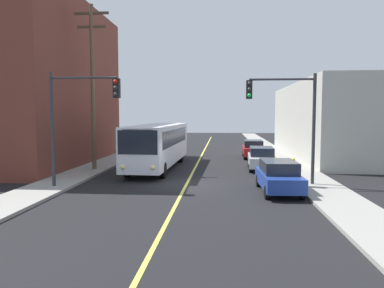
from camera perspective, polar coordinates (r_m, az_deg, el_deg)
name	(u,v)px	position (r m, az deg, el deg)	size (l,w,h in m)	color
ground_plane	(187,184)	(20.94, -0.85, -6.27)	(120.00, 120.00, 0.00)	black
sidewalk_left	(113,160)	(32.08, -12.07, -2.46)	(2.50, 90.00, 0.15)	gray
sidewalk_right	(286,162)	(31.15, 14.42, -2.71)	(2.50, 90.00, 0.15)	gray
lane_stripe_center	(202,155)	(35.74, 1.51, -1.76)	(0.16, 60.00, 0.01)	#D8CC4C
building_left_brick	(28,85)	(32.42, -24.11, 8.41)	(10.00, 16.82, 12.68)	brown
building_right_warehouse	(356,120)	(37.83, 24.07, 3.36)	(12.00, 21.65, 6.81)	#B2B2A8
city_bus	(159,144)	(27.15, -5.15, 0.07)	(2.94, 12.22, 3.20)	silver
parked_car_blue	(279,176)	(19.13, 13.27, -4.86)	(1.96, 4.46, 1.62)	navy
parked_car_silver	(261,158)	(26.85, 10.71, -2.14)	(1.97, 4.47, 1.62)	#B7B7BC
parked_car_red	(253,149)	(33.98, 9.45, -0.73)	(1.87, 4.43, 1.62)	maroon
utility_pole_near	(93,80)	(26.55, -15.14, 9.51)	(2.40, 0.28, 11.25)	brown
traffic_signal_left_corner	(80,108)	(20.14, -16.96, 5.41)	(3.75, 0.48, 6.00)	#2D2D33
traffic_signal_right_corner	(285,108)	(20.70, 14.27, 5.44)	(3.75, 0.48, 6.00)	#2D2D33
fire_hydrant	(293,164)	(26.08, 15.43, -2.99)	(0.44, 0.26, 0.84)	red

